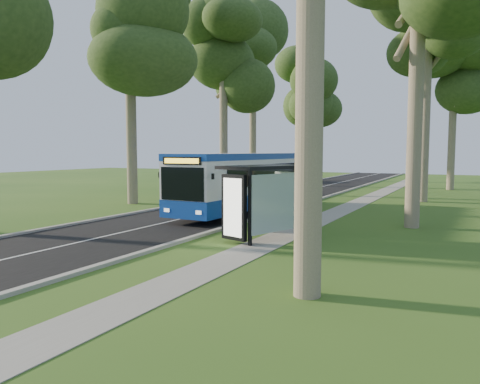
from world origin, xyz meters
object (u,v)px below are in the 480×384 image
object	(u,v)px
bus_shelter	(261,188)
litter_bin	(260,216)
bus_stop_sign	(227,198)
car_silver	(297,175)
car_white	(263,178)
bus	(247,182)

from	to	relation	value
bus_shelter	litter_bin	size ratio (longest dim) A/B	4.54
bus_stop_sign	bus_shelter	world-z (taller)	bus_shelter
bus_shelter	car_silver	distance (m)	35.42
bus_shelter	car_silver	world-z (taller)	bus_shelter
car_silver	litter_bin	bearing A→B (deg)	-92.08
bus_shelter	car_white	distance (m)	27.92
bus	car_white	size ratio (longest dim) A/B	2.55
bus_shelter	car_silver	bearing A→B (deg)	125.59
bus	bus_shelter	xyz separation A→B (m)	(4.38, -7.78, 0.34)
car_white	car_silver	xyz separation A→B (m)	(0.53, 8.21, 0.00)
bus	bus_shelter	distance (m)	8.93
bus_stop_sign	bus	bearing A→B (deg)	105.01
bus	bus_stop_sign	size ratio (longest dim) A/B	5.62
bus	car_silver	size ratio (longest dim) A/B	2.46
bus_stop_sign	litter_bin	size ratio (longest dim) A/B	2.71
bus_stop_sign	litter_bin	bearing A→B (deg)	68.68
bus	car_white	bearing A→B (deg)	113.23
bus_shelter	bus_stop_sign	bearing A→B (deg)	164.14
car_silver	bus	bearing A→B (deg)	-95.08
bus_shelter	litter_bin	world-z (taller)	bus_shelter
litter_bin	car_white	xyz separation A→B (m)	(-9.60, 21.95, 0.43)
bus_shelter	car_white	bearing A→B (deg)	131.76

